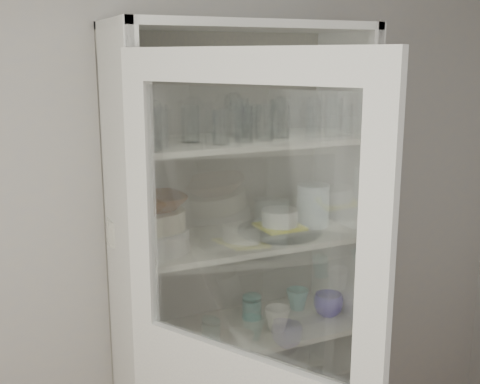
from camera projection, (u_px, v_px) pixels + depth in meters
name	position (u px, v px, depth m)	size (l,w,h in m)	color
wall_back	(175.00, 219.00, 2.55)	(3.60, 0.02, 2.60)	#ACACAC
pantry_cabinet	(234.00, 304.00, 2.57)	(1.00, 0.45, 2.10)	silver
tumbler_0	(150.00, 127.00, 2.02)	(0.08, 0.08, 0.16)	silver
tumbler_1	(157.00, 127.00, 2.05)	(0.08, 0.08, 0.15)	silver
tumbler_2	(244.00, 124.00, 2.22)	(0.07, 0.07, 0.13)	silver
tumbler_3	(265.00, 123.00, 2.26)	(0.07, 0.07, 0.14)	silver
tumbler_4	(314.00, 122.00, 2.35)	(0.06, 0.06, 0.12)	silver
tumbler_5	(345.00, 120.00, 2.40)	(0.06, 0.06, 0.12)	silver
tumbler_6	(333.00, 118.00, 2.37)	(0.08, 0.08, 0.15)	silver
tumbler_7	(137.00, 124.00, 2.17)	(0.07, 0.07, 0.15)	silver
tumbler_8	(191.00, 124.00, 2.22)	(0.07, 0.07, 0.13)	silver
tumbler_9	(239.00, 118.00, 2.36)	(0.08, 0.08, 0.15)	silver
tumbler_10	(250.00, 122.00, 2.33)	(0.06, 0.06, 0.12)	silver
tumbler_11	(254.00, 121.00, 2.34)	(0.07, 0.07, 0.13)	silver
goblet_0	(154.00, 118.00, 2.30)	(0.07, 0.07, 0.17)	silver
goblet_1	(234.00, 111.00, 2.44)	(0.08, 0.08, 0.19)	silver
goblet_2	(280.00, 112.00, 2.52)	(0.07, 0.07, 0.16)	silver
goblet_3	(314.00, 111.00, 2.61)	(0.07, 0.07, 0.16)	silver
plate_stack_front	(155.00, 239.00, 2.25)	(0.26, 0.26, 0.08)	silver
plate_stack_back	(134.00, 230.00, 2.35)	(0.21, 0.21, 0.10)	silver
cream_bowl	(155.00, 219.00, 2.23)	(0.23, 0.23, 0.07)	beige
terracotta_bowl	(154.00, 203.00, 2.22)	(0.23, 0.23, 0.06)	brown
glass_platter	(280.00, 230.00, 2.48)	(0.35, 0.35, 0.02)	silver
yellow_trivet	(280.00, 226.00, 2.48)	(0.17, 0.17, 0.01)	yellow
white_ramekin	(280.00, 217.00, 2.47)	(0.15, 0.15, 0.07)	silver
grey_bowl_stack	(313.00, 205.00, 2.57)	(0.14, 0.14, 0.18)	silver
mug_blue	(328.00, 305.00, 2.63)	(0.13, 0.13, 0.10)	#1D1993
mug_teal	(298.00, 299.00, 2.70)	(0.10, 0.10, 0.09)	teal
mug_white	(277.00, 319.00, 2.49)	(0.11, 0.11, 0.10)	silver
teal_jar	(252.00, 307.00, 2.60)	(0.08, 0.08, 0.10)	teal
measuring_cups	(166.00, 348.00, 2.30)	(0.11, 0.11, 0.04)	#B1B1B2
white_canister	(145.00, 329.00, 2.35)	(0.12, 0.12, 0.14)	silver
tumbler_12	(221.00, 127.00, 2.15)	(0.06, 0.06, 0.13)	silver
tumbler_13	(280.00, 118.00, 2.34)	(0.08, 0.08, 0.15)	silver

